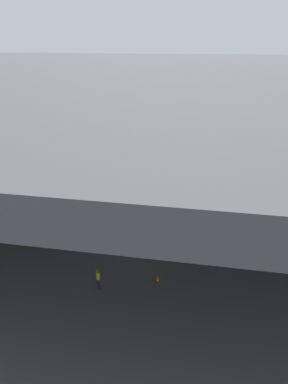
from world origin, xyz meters
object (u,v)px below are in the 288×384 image
at_px(baggage_tug, 101,177).
at_px(traffic_cone_orange, 158,278).
at_px(boarding_stairs, 132,228).
at_px(crew_worker_near_nose, 98,277).
at_px(crew_worker_by_stairs, 136,215).
at_px(airplane_main, 148,172).
at_px(airplane_distant, 34,121).

bearing_deg(baggage_tug, traffic_cone_orange, -62.51).
height_order(boarding_stairs, crew_worker_near_nose, boarding_stairs).
bearing_deg(crew_worker_by_stairs, airplane_main, 92.45).
height_order(airplane_distant, baggage_tug, airplane_distant).
height_order(airplane_main, baggage_tug, airplane_main).
bearing_deg(airplane_main, boarding_stairs, -86.35).
bearing_deg(airplane_distant, baggage_tug, -47.96).
bearing_deg(baggage_tug, airplane_main, -36.74).
height_order(airplane_main, crew_worker_by_stairs, airplane_main).
bearing_deg(airplane_main, airplane_distant, 134.68).
height_order(airplane_main, traffic_cone_orange, airplane_main).
height_order(crew_worker_near_nose, airplane_distant, airplane_distant).
distance_m(airplane_distant, baggage_tug, 30.90).
bearing_deg(crew_worker_near_nose, baggage_tug, 107.61).
bearing_deg(airplane_distant, crew_worker_by_stairs, -51.36).
xyz_separation_m(boarding_stairs, traffic_cone_orange, (4.10, -7.95, -0.44)).
bearing_deg(boarding_stairs, crew_worker_by_stairs, 96.51).
bearing_deg(boarding_stairs, airplane_distant, 126.75).
relative_size(crew_worker_by_stairs, traffic_cone_orange, 2.66).
distance_m(crew_worker_near_nose, crew_worker_by_stairs, 13.00).
bearing_deg(traffic_cone_orange, crew_worker_by_stairs, 112.12).
xyz_separation_m(boarding_stairs, crew_worker_by_stairs, (-0.34, 2.98, 0.17)).
bearing_deg(crew_worker_by_stairs, boarding_stairs, -83.49).
relative_size(boarding_stairs, airplane_distant, 0.15).
distance_m(airplane_distant, traffic_cone_orange, 57.19).
xyz_separation_m(crew_worker_near_nose, airplane_distant, (-28.82, 48.69, 2.33)).
distance_m(airplane_main, traffic_cone_orange, 18.96).
bearing_deg(crew_worker_by_stairs, crew_worker_near_nose, -88.79).
relative_size(crew_worker_near_nose, airplane_distant, 0.05).
xyz_separation_m(boarding_stairs, airplane_distant, (-28.88, 38.67, 2.56)).
bearing_deg(crew_worker_by_stairs, traffic_cone_orange, -67.88).
height_order(boarding_stairs, baggage_tug, boarding_stairs).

